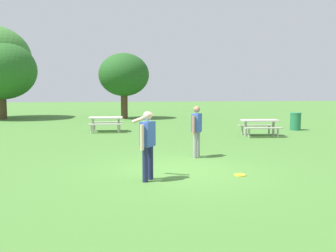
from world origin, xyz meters
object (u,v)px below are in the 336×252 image
object	(u,v)px
picnic_table_near	(260,124)
person_thrower	(197,128)
trash_can_beside_table	(295,121)
picnic_table_far	(106,121)
tree_broad_center	(1,70)
tree_far_right	(124,75)
person_catcher	(147,140)
frisbee	(240,175)

from	to	relation	value
picnic_table_near	person_thrower	bearing A→B (deg)	-131.34
person_thrower	trash_can_beside_table	size ratio (longest dim) A/B	1.71
trash_can_beside_table	picnic_table_far	bearing A→B (deg)	176.02
tree_broad_center	tree_far_right	size ratio (longest dim) A/B	1.17
picnic_table_far	tree_far_right	bearing A→B (deg)	82.57
tree_broad_center	tree_far_right	world-z (taller)	tree_broad_center
person_thrower	picnic_table_near	bearing A→B (deg)	48.66
trash_can_beside_table	person_thrower	bearing A→B (deg)	-136.15
tree_far_right	person_thrower	bearing A→B (deg)	-83.02
tree_far_right	person_catcher	bearing A→B (deg)	-89.47
tree_broad_center	person_thrower	bearing A→B (deg)	-56.64
trash_can_beside_table	tree_broad_center	distance (m)	20.79
person_catcher	person_thrower	bearing A→B (deg)	55.88
picnic_table_far	trash_can_beside_table	size ratio (longest dim) A/B	1.86
picnic_table_near	trash_can_beside_table	distance (m)	3.60
person_catcher	picnic_table_far	bearing A→B (deg)	97.29
person_thrower	trash_can_beside_table	world-z (taller)	person_thrower
picnic_table_near	trash_can_beside_table	bearing A→B (deg)	35.54
person_thrower	tree_far_right	xyz separation A→B (m)	(-1.96, 16.04, 2.37)
picnic_table_far	picnic_table_near	bearing A→B (deg)	-21.29
frisbee	picnic_table_far	xyz separation A→B (m)	(-3.63, 9.94, 0.55)
person_thrower	person_catcher	world-z (taller)	same
picnic_table_far	tree_broad_center	distance (m)	12.51
picnic_table_near	tree_broad_center	size ratio (longest dim) A/B	0.31
picnic_table_far	person_catcher	bearing A→B (deg)	-82.71
person_catcher	picnic_table_far	xyz separation A→B (m)	(-1.29, 10.10, -0.40)
person_thrower	tree_broad_center	size ratio (longest dim) A/B	0.28
frisbee	tree_broad_center	size ratio (longest dim) A/B	0.05
person_catcher	picnic_table_near	xyz separation A→B (m)	(5.89, 7.30, -0.40)
person_catcher	frisbee	world-z (taller)	person_catcher
tree_broad_center	tree_far_right	bearing A→B (deg)	-3.98
trash_can_beside_table	tree_far_right	distance (m)	13.23
person_thrower	picnic_table_far	bearing A→B (deg)	112.46
trash_can_beside_table	picnic_table_near	bearing A→B (deg)	-144.46
person_catcher	frisbee	size ratio (longest dim) A/B	5.79
person_catcher	picnic_table_near	size ratio (longest dim) A/B	0.90
trash_can_beside_table	tree_far_right	xyz separation A→B (m)	(-8.99, 9.29, 2.83)
person_thrower	picnic_table_far	world-z (taller)	person_thrower
person_catcher	picnic_table_near	distance (m)	9.39
person_catcher	tree_broad_center	world-z (taller)	tree_broad_center
person_catcher	frisbee	bearing A→B (deg)	3.83
frisbee	trash_can_beside_table	world-z (taller)	trash_can_beside_table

